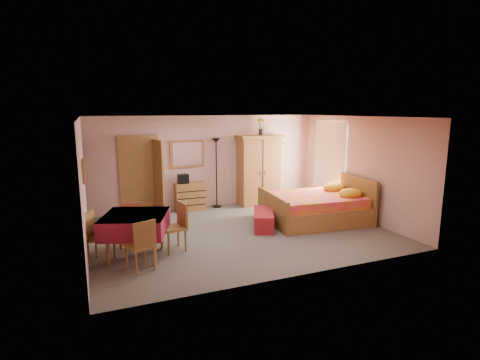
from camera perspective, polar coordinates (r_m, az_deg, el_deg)
name	(u,v)px	position (r m, az deg, el deg)	size (l,w,h in m)	color
floor	(241,232)	(8.66, 0.13, -7.89)	(6.50, 6.50, 0.00)	#615C55
ceiling	(241,117)	(8.21, 0.14, 9.58)	(6.50, 6.50, 0.00)	brown
wall_back	(208,162)	(10.67, -4.95, 2.78)	(6.50, 0.10, 2.60)	tan
wall_front	(299,201)	(6.15, 9.00, -3.16)	(6.50, 0.10, 2.60)	tan
wall_left	(84,187)	(7.74, -22.74, -1.01)	(0.10, 5.00, 2.60)	tan
wall_right	(359,168)	(10.01, 17.63, 1.80)	(0.10, 5.00, 2.60)	tan
doorway	(140,176)	(10.29, -15.04, 0.61)	(1.06, 0.12, 2.15)	#9E6B35
window	(330,157)	(10.91, 13.51, 3.50)	(0.08, 1.40, 1.95)	white
picture_left	(83,171)	(7.08, -22.76, 1.26)	(0.04, 0.32, 0.42)	orange
picture_back	(282,150)	(11.52, 6.35, 4.59)	(0.30, 0.04, 0.40)	#D8BF59
chest_of_drawers	(190,197)	(10.47, -7.60, -2.51)	(0.82, 0.41, 0.78)	#9C6735
wall_mirror	(187,154)	(10.47, -8.04, 3.94)	(0.96, 0.05, 0.76)	silver
stereo	(183,179)	(10.30, -8.65, 0.18)	(0.27, 0.20, 0.26)	black
floor_lamp	(216,173)	(10.62, -3.61, 1.07)	(0.25, 0.25, 1.98)	black
wardrobe	(259,170)	(10.96, 2.86, 1.52)	(1.30, 0.67, 2.03)	#A46637
sunflower_vase	(261,127)	(10.90, 3.24, 8.14)	(0.20, 0.20, 0.49)	yellow
bed	(314,199)	(9.53, 11.28, -2.93)	(2.37, 1.87, 1.10)	#E91661
bench	(264,219)	(8.93, 3.60, -5.99)	(0.44, 1.19, 0.40)	maroon
dining_table	(136,236)	(7.40, -15.55, -8.17)	(1.14, 1.14, 0.83)	maroon
chair_south	(140,245)	(6.77, -15.02, -9.51)	(0.42, 0.42, 0.92)	olive
chair_north	(133,225)	(7.99, -15.95, -6.63)	(0.40, 0.40, 0.87)	olive
chair_west	(101,237)	(7.35, -20.46, -8.12)	(0.43, 0.43, 0.95)	#916031
chair_east	(173,227)	(7.52, -10.14, -7.10)	(0.44, 0.44, 0.96)	olive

